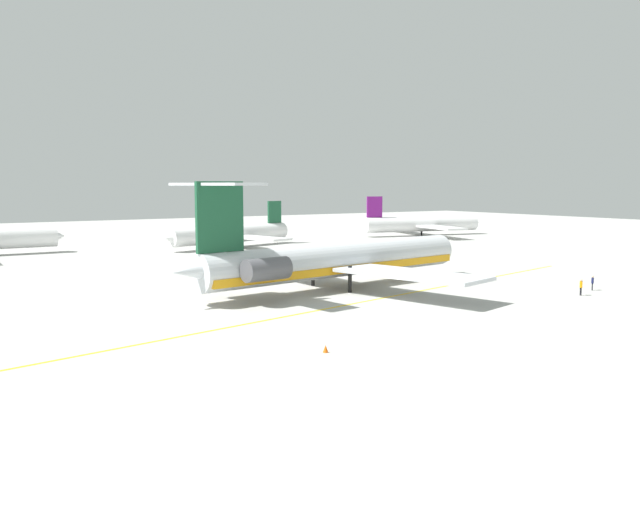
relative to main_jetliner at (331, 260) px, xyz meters
name	(u,v)px	position (x,y,z in m)	size (l,w,h in m)	color
ground	(390,303)	(-0.03, -10.81, -3.34)	(345.96, 345.96, 0.00)	#ADADA8
main_jetliner	(331,260)	(0.00, 0.00, 0.00)	(41.96, 37.21, 12.24)	silver
airliner_mid_left	(228,234)	(11.24, 52.24, -0.80)	(28.56, 28.54, 8.63)	white
airliner_mid_right	(425,224)	(63.29, 54.82, -0.61)	(30.94, 30.79, 9.27)	white
ground_crew_near_nose	(593,281)	(24.30, -16.88, -2.26)	(0.31, 0.35, 1.70)	black
ground_crew_near_tail	(581,285)	(20.18, -18.33, -2.19)	(0.29, 0.44, 1.82)	black
safety_cone_nose	(360,257)	(20.70, 22.69, -3.06)	(0.40, 0.40, 0.55)	#EA590F
safety_cone_wingtip	(326,349)	(-16.27, -23.62, -3.06)	(0.40, 0.40, 0.55)	#EA590F
safety_cone_tail	(365,261)	(18.88, 18.74, -3.06)	(0.40, 0.40, 0.55)	#EA590F
taxiway_centreline	(383,298)	(1.17, -8.04, -3.33)	(77.85, 0.36, 0.01)	gold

